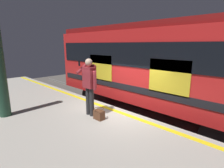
% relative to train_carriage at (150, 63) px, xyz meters
% --- Properties ---
extents(ground_plane, '(26.87, 26.87, 0.00)m').
position_rel_train_carriage_xyz_m(ground_plane, '(-0.40, 2.27, -2.47)').
color(ground_plane, '#4C4742').
extents(platform, '(17.91, 4.18, 1.07)m').
position_rel_train_carriage_xyz_m(platform, '(-0.40, 4.36, -1.94)').
color(platform, '#9E998E').
rests_on(platform, ground).
extents(safety_line, '(17.56, 0.16, 0.01)m').
position_rel_train_carriage_xyz_m(safety_line, '(-0.40, 2.57, -1.40)').
color(safety_line, yellow).
rests_on(safety_line, platform).
extents(track_rail_near, '(23.29, 0.08, 0.16)m').
position_rel_train_carriage_xyz_m(track_rail_near, '(-0.40, 0.71, -2.39)').
color(track_rail_near, slate).
rests_on(track_rail_near, ground).
extents(track_rail_far, '(23.29, 0.08, 0.16)m').
position_rel_train_carriage_xyz_m(track_rail_far, '(-0.40, -0.72, -2.39)').
color(track_rail_far, slate).
rests_on(track_rail_far, ground).
extents(train_carriage, '(9.26, 2.87, 3.87)m').
position_rel_train_carriage_xyz_m(train_carriage, '(0.00, 0.00, 0.00)').
color(train_carriage, red).
rests_on(train_carriage, ground).
extents(passenger, '(0.57, 0.55, 1.77)m').
position_rel_train_carriage_xyz_m(passenger, '(-0.04, 3.36, -0.36)').
color(passenger, '#262628').
rests_on(passenger, platform).
extents(handbag, '(0.32, 0.29, 0.35)m').
position_rel_train_carriage_xyz_m(handbag, '(-0.50, 3.40, -1.25)').
color(handbag, '#59331E').
rests_on(handbag, platform).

